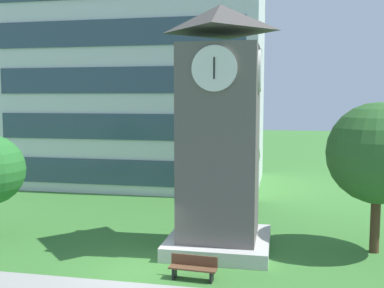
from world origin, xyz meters
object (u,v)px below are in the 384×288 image
at_px(clock_tower, 220,143).
at_px(park_bench, 193,267).
at_px(tree_by_building, 378,153).
at_px(tree_streetside, 235,155).

distance_m(clock_tower, park_bench, 5.66).
distance_m(park_bench, tree_by_building, 9.39).
relative_size(clock_tower, park_bench, 5.89).
bearing_deg(park_bench, tree_streetside, 88.78).
distance_m(tree_by_building, tree_streetside, 11.08).
xyz_separation_m(park_bench, tree_by_building, (7.27, 4.47, 3.94)).
height_order(clock_tower, tree_streetside, clock_tower).
xyz_separation_m(park_bench, tree_streetside, (0.28, 12.97, 2.65)).
relative_size(park_bench, tree_streetside, 0.39).
relative_size(tree_by_building, tree_streetside, 1.40).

